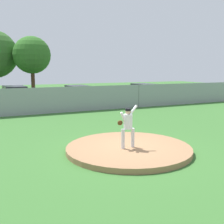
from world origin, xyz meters
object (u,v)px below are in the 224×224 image
parked_car_slate (15,97)px  traffic_cone_orange (63,103)px  parked_car_red (144,92)px  baseball (133,142)px  pitcher_youth (128,124)px  parked_car_burgundy (77,95)px

parked_car_slate → traffic_cone_orange: bearing=-26.4°
parked_car_red → traffic_cone_orange: parked_car_red is taller
baseball → parked_car_red: bearing=56.8°
pitcher_youth → baseball: (0.50, 0.43, -0.87)m
parked_car_burgundy → traffic_cone_orange: size_ratio=7.83×
pitcher_youth → parked_car_red: (9.55, 14.24, -0.32)m
baseball → parked_car_slate: size_ratio=0.02×
parked_car_red → parked_car_burgundy: (-6.69, 0.43, -0.01)m
parked_car_red → parked_car_slate: 11.99m
parked_car_slate → pitcher_youth: bearing=-80.8°
baseball → traffic_cone_orange: traffic_cone_orange is taller
baseball → parked_car_slate: 14.78m
pitcher_youth → parked_car_burgundy: bearing=79.0°
parked_car_slate → parked_car_burgundy: size_ratio=1.08×
pitcher_youth → parked_car_burgundy: size_ratio=0.37×
parked_car_red → traffic_cone_orange: size_ratio=8.27×
parked_car_red → parked_car_burgundy: parked_car_red is taller
baseball → traffic_cone_orange: (0.58, 12.74, 0.03)m
parked_car_burgundy → traffic_cone_orange: (-1.78, -1.49, -0.51)m
parked_car_red → parked_car_slate: parked_car_slate is taller
parked_car_burgundy → pitcher_youth: bearing=-101.0°
baseball → traffic_cone_orange: size_ratio=0.13×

